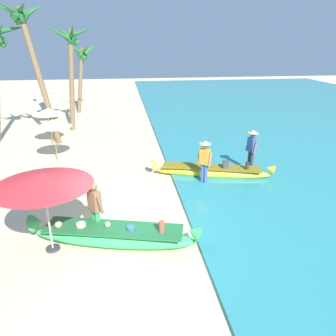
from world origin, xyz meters
name	(u,v)px	position (x,y,z in m)	size (l,w,h in m)	color
ground_plane	(130,238)	(0.00, 0.00, 0.00)	(80.00, 80.00, 0.00)	beige
boat_green_foreground	(114,235)	(-0.41, -0.27, 0.29)	(4.60, 1.86, 0.83)	#38B760
boat_yellow_midground	(211,171)	(3.35, 3.84, 0.25)	(4.77, 1.91, 0.74)	yellow
person_vendor_hatted	(205,160)	(2.88, 3.18, 1.00)	(0.53, 0.52, 1.73)	#3D5BA8
person_tourist_customer	(95,207)	(-0.88, 0.23, 0.91)	(0.50, 0.56, 1.62)	green
person_vendor_assistant	(252,148)	(5.03, 4.09, 1.05)	(0.44, 0.58, 1.80)	#333842
patio_umbrella_large	(42,180)	(-1.99, -0.26, 1.98)	(2.40, 2.40, 2.16)	#B7B7BC
parasol_row_0	(53,123)	(-3.02, 6.60, 1.75)	(1.60, 1.60, 1.91)	#8E6B47
parasol_row_1	(48,111)	(-3.71, 9.21, 1.75)	(1.60, 1.60, 1.91)	#8E6B47
parasol_row_2	(46,104)	(-4.26, 11.39, 1.75)	(1.60, 1.60, 1.91)	#8E6B47
parasol_row_3	(46,97)	(-4.77, 13.89, 1.75)	(1.60, 1.60, 1.91)	#8E6B47
parasol_row_4	(47,91)	(-5.22, 16.55, 1.75)	(1.60, 1.60, 1.91)	#8E6B47
parasol_row_5	(46,87)	(-5.71, 18.71, 1.75)	(1.60, 1.60, 1.91)	#8E6B47
palm_tree_tall_inland	(26,32)	(-4.28, 9.42, 5.45)	(2.38, 2.56, 6.82)	brown
palm_tree_mid_cluster	(82,57)	(-2.69, 17.25, 3.93)	(2.36, 2.52, 4.94)	brown
palm_tree_far_behind	(71,49)	(-2.69, 12.02, 4.63)	(2.72, 2.25, 5.97)	brown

